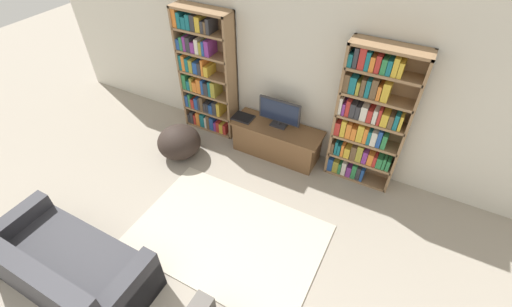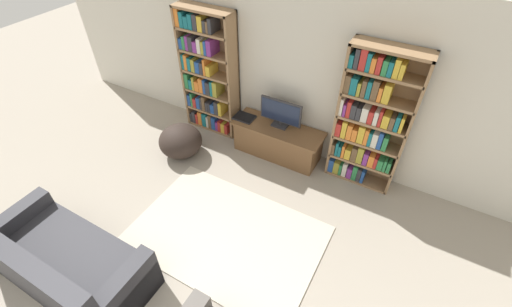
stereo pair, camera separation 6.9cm
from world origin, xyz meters
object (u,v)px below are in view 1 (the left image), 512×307
Objects in this scene: bookshelf_left at (206,76)px; couch_left_sectional at (66,269)px; tv_stand at (276,141)px; bookshelf_right at (368,120)px; beanbag_ottoman at (179,142)px; television at (279,113)px; laptop at (243,117)px.

bookshelf_left reaches higher than couch_left_sectional.
bookshelf_right is at bearing 5.80° from tv_stand.
couch_left_sectional is 2.74× the size of beanbag_ottoman.
bookshelf_left is at bearing 176.96° from television.
television reaches higher than laptop.
couch_left_sectional is 2.33m from beanbag_ottoman.
couch_left_sectional reaches higher than laptop.
tv_stand is at bearing 71.13° from couch_left_sectional.
laptop is 3.05m from couch_left_sectional.
beanbag_ottoman is at bearing -137.26° from laptop.
tv_stand is (-1.23, -0.13, -0.74)m from bookshelf_right.
bookshelf_right is at bearing 18.49° from beanbag_ottoman.
couch_left_sectional is (-1.04, -3.04, 0.04)m from tv_stand.
tv_stand is 0.63m from laptop.
tv_stand is 0.49m from television.
beanbag_ottoman is (-0.28, 2.31, -0.05)m from couch_left_sectional.
laptop is at bearing -12.00° from bookshelf_left.
beanbag_ottoman is (-1.32, -0.79, -0.50)m from television.
tv_stand is at bearing -174.20° from bookshelf_right.
laptop is 0.48× the size of beanbag_ottoman.
bookshelf_left is 3.25m from couch_left_sectional.
television is at bearing -3.04° from bookshelf_left.
bookshelf_right is at bearing 5.08° from laptop.
bookshelf_left is at bearing 168.00° from laptop.
bookshelf_left is 1.46× the size of tv_stand.
bookshelf_right is 1.26m from television.
television is (1.33, -0.07, -0.23)m from bookshelf_left.
beanbag_ottoman is at bearing 97.02° from couch_left_sectional.
couch_left_sectional reaches higher than beanbag_ottoman.
couch_left_sectional is (-0.47, -3.00, -0.23)m from laptop.
beanbag_ottoman is at bearing -151.12° from tv_stand.
bookshelf_left is 3.05× the size of beanbag_ottoman.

